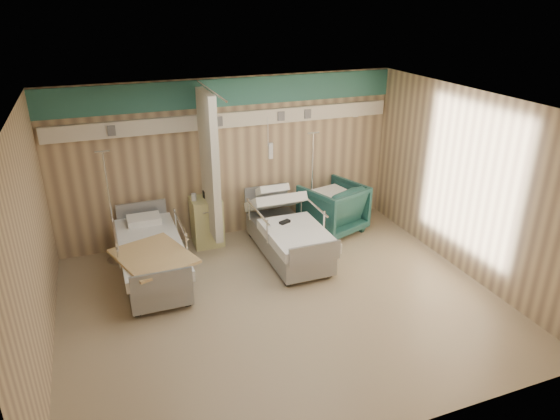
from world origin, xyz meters
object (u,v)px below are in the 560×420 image
at_px(bedside_cabinet, 207,221).
at_px(bed_right, 288,238).
at_px(iv_stand_right, 311,210).
at_px(bed_left, 153,262).
at_px(visitor_armchair, 333,208).
at_px(iv_stand_left, 115,240).

bearing_deg(bedside_cabinet, bed_right, -38.05).
xyz_separation_m(bed_right, iv_stand_right, (0.79, 0.81, 0.06)).
relative_size(bed_right, bed_left, 1.00).
xyz_separation_m(bed_right, bedside_cabinet, (-1.15, 0.90, 0.11)).
distance_m(visitor_armchair, iv_stand_right, 0.40).
distance_m(bed_left, bedside_cabinet, 1.39).
bearing_deg(iv_stand_left, bedside_cabinet, 3.05).
height_order(bed_right, iv_stand_left, iv_stand_left).
relative_size(bedside_cabinet, iv_stand_left, 0.45).
bearing_deg(iv_stand_right, bed_left, -164.78).
distance_m(bedside_cabinet, iv_stand_right, 1.94).
bearing_deg(iv_stand_left, iv_stand_right, -0.11).
distance_m(bedside_cabinet, visitor_armchair, 2.29).
relative_size(visitor_armchair, iv_stand_right, 0.54).
bearing_deg(bed_right, visitor_armchair, 28.18).
bearing_deg(iv_stand_left, bed_right, -16.98).
height_order(bed_left, visitor_armchair, visitor_armchair).
relative_size(iv_stand_right, iv_stand_left, 0.98).
height_order(iv_stand_right, iv_stand_left, iv_stand_left).
relative_size(bed_right, iv_stand_left, 1.15).
bearing_deg(iv_stand_right, visitor_armchair, -32.41).
xyz_separation_m(iv_stand_right, iv_stand_left, (-3.47, 0.01, 0.01)).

